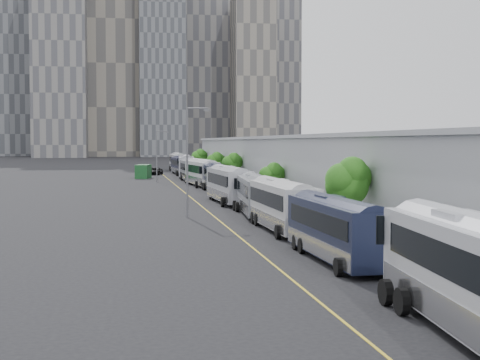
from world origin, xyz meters
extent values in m
cube|color=gray|center=(9.00, 55.00, 0.06)|extent=(10.00, 170.00, 0.12)
cube|color=gold|center=(-1.50, 55.00, 0.01)|extent=(0.12, 160.00, 0.02)
cube|color=gray|center=(13.00, 55.00, 3.40)|extent=(12.00, 160.00, 6.80)
cube|color=gray|center=(13.00, 55.00, 5.85)|extent=(12.45, 160.40, 2.57)
cube|color=gray|center=(7.10, 55.00, 7.00)|extent=(0.30, 160.00, 0.40)
cube|color=slate|center=(-35.00, 300.00, 47.50)|extent=(22.00, 22.00, 95.00)
cube|color=gray|center=(-12.00, 320.00, 60.00)|extent=(26.00, 24.00, 120.00)
cube|color=slate|center=(8.00, 310.00, 40.00)|extent=(20.00, 20.00, 80.00)
cube|color=slate|center=(28.00, 330.00, 52.50)|extent=(24.00, 24.00, 105.00)
cube|color=gray|center=(48.00, 305.00, 35.00)|extent=(18.00, 18.00, 70.00)
cube|color=slate|center=(-55.00, 340.00, 55.00)|extent=(28.00, 26.00, 110.00)
cube|color=slate|center=(65.00, 340.00, 45.00)|extent=(22.00, 22.00, 90.00)
cube|color=#B5B7C0|center=(2.33, 7.00, 3.90)|extent=(1.57, 2.45, 0.32)
cube|color=#161B32|center=(2.10, 21.35, 1.77)|extent=(2.68, 12.02, 2.90)
cube|color=black|center=(2.10, 21.17, 2.29)|extent=(2.71, 10.59, 0.99)
cube|color=silver|center=(2.10, 21.35, 0.84)|extent=(2.71, 11.78, 0.93)
cube|color=#161B32|center=(2.10, 22.73, 3.36)|extent=(1.25, 2.05, 0.28)
cube|color=silver|center=(2.13, 35.37, 1.88)|extent=(2.76, 12.75, 3.08)
cube|color=black|center=(2.13, 35.18, 2.44)|extent=(2.79, 11.22, 1.05)
cube|color=silver|center=(2.13, 35.37, 0.90)|extent=(2.79, 12.49, 0.99)
cube|color=silver|center=(2.13, 36.84, 3.57)|extent=(1.31, 2.17, 0.29)
cube|color=gray|center=(2.33, 47.05, 1.81)|extent=(3.39, 12.35, 2.95)
cube|color=black|center=(2.33, 46.86, 2.34)|extent=(3.33, 10.89, 1.00)
cube|color=silver|center=(2.33, 47.05, 0.86)|extent=(3.41, 12.11, 0.95)
cube|color=gray|center=(2.33, 48.45, 3.42)|extent=(1.38, 2.15, 0.28)
cube|color=#B0B2BB|center=(1.82, 60.27, 1.97)|extent=(3.24, 13.41, 3.22)
cube|color=black|center=(1.82, 60.06, 2.55)|extent=(3.23, 11.82, 1.10)
cube|color=silver|center=(1.82, 60.27, 0.94)|extent=(3.27, 13.15, 1.03)
cube|color=#B0B2BB|center=(1.82, 61.80, 3.74)|extent=(1.43, 2.31, 0.31)
cube|color=black|center=(2.74, 77.69, 1.86)|extent=(2.86, 12.65, 3.05)
cube|color=black|center=(2.74, 77.49, 2.41)|extent=(2.88, 11.14, 1.04)
cube|color=silver|center=(2.74, 77.69, 0.89)|extent=(2.90, 12.40, 0.98)
cube|color=black|center=(2.74, 79.14, 3.53)|extent=(1.32, 2.16, 0.29)
cube|color=silver|center=(2.22, 90.50, 1.98)|extent=(3.89, 13.59, 3.25)
cube|color=black|center=(2.22, 90.29, 2.57)|extent=(3.80, 11.99, 1.10)
cube|color=silver|center=(2.22, 90.50, 0.95)|extent=(3.90, 13.33, 1.04)
cube|color=silver|center=(2.22, 92.04, 3.76)|extent=(1.54, 2.38, 0.31)
cube|color=gray|center=(1.79, 103.16, 1.88)|extent=(2.76, 12.75, 3.08)
cube|color=black|center=(1.79, 102.96, 2.44)|extent=(2.79, 11.23, 1.05)
cube|color=silver|center=(1.79, 103.16, 0.90)|extent=(2.79, 12.50, 0.99)
cube|color=gray|center=(1.79, 104.62, 3.57)|extent=(1.31, 2.17, 0.29)
cube|color=#9798A0|center=(2.31, 118.82, 2.04)|extent=(3.82, 13.92, 3.33)
cube|color=black|center=(2.31, 118.61, 2.64)|extent=(3.75, 12.28, 1.13)
cube|color=silver|center=(2.31, 118.82, 0.97)|extent=(3.84, 13.65, 1.07)
cube|color=#9798A0|center=(2.31, 120.41, 3.86)|extent=(1.55, 2.43, 0.32)
cube|color=black|center=(2.23, 130.95, 1.83)|extent=(3.19, 12.49, 3.00)
cube|color=black|center=(2.23, 130.76, 2.37)|extent=(3.17, 11.01, 1.02)
cube|color=silver|center=(2.23, 130.95, 0.87)|extent=(3.22, 12.25, 0.96)
cube|color=black|center=(2.23, 132.37, 3.47)|extent=(1.36, 2.16, 0.29)
cube|color=#BABABC|center=(2.68, 145.98, 2.05)|extent=(2.82, 13.89, 3.36)
cube|color=black|center=(2.68, 145.76, 2.66)|extent=(2.88, 12.22, 1.14)
cube|color=silver|center=(2.68, 145.98, 0.98)|extent=(2.86, 13.61, 1.08)
cube|color=#BABABC|center=(2.68, 147.58, 3.90)|extent=(1.40, 2.35, 0.32)
cylinder|color=black|center=(5.35, 29.90, 1.98)|extent=(0.18, 0.18, 3.96)
sphere|color=#1C5A14|center=(5.35, 29.90, 4.07)|extent=(2.90, 2.90, 2.90)
cylinder|color=black|center=(5.64, 56.49, 1.49)|extent=(0.18, 0.18, 2.99)
sphere|color=#1C5A14|center=(5.64, 56.49, 3.09)|extent=(2.31, 2.31, 2.31)
cylinder|color=black|center=(5.55, 83.16, 1.79)|extent=(0.18, 0.18, 3.58)
sphere|color=#1C5A14|center=(5.55, 83.16, 3.66)|extent=(2.50, 2.50, 2.50)
cylinder|color=black|center=(5.49, 101.23, 1.69)|extent=(0.18, 0.18, 3.39)
sphere|color=#1C5A14|center=(5.49, 101.23, 3.50)|extent=(2.62, 2.62, 2.62)
cylinder|color=black|center=(5.41, 125.81, 1.80)|extent=(0.18, 0.18, 3.60)
sphere|color=#1C5A14|center=(5.41, 125.81, 3.72)|extent=(2.78, 2.78, 2.78)
cylinder|color=#59595E|center=(-3.87, 45.86, 4.74)|extent=(0.18, 0.18, 9.47)
cylinder|color=#59595E|center=(-2.97, 45.86, 9.37)|extent=(1.80, 0.14, 0.14)
cube|color=#59595E|center=(-2.17, 45.86, 9.22)|extent=(0.50, 0.22, 0.18)
cylinder|color=#59595E|center=(-3.89, 102.72, 4.16)|extent=(0.18, 0.18, 8.32)
cylinder|color=#59595E|center=(-2.99, 102.72, 8.22)|extent=(1.80, 0.14, 0.14)
cube|color=#59595E|center=(-2.19, 102.72, 8.07)|extent=(0.50, 0.22, 0.18)
cube|color=#14421D|center=(-5.72, 115.46, 1.22)|extent=(3.15, 5.70, 2.44)
imported|color=black|center=(-3.10, 128.74, 0.74)|extent=(3.67, 5.74, 1.48)
camera|label=1|loc=(-9.33, -16.95, 6.49)|focal=55.00mm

